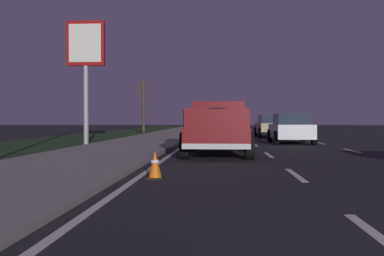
{
  "coord_description": "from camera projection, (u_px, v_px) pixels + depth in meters",
  "views": [
    {
      "loc": [
        -2.08,
        3.4,
        1.23
      ],
      "look_at": [
        13.3,
        4.38,
        0.94
      ],
      "focal_mm": 42.58,
      "sensor_mm": 36.0,
      "label": 1
    }
  ],
  "objects": [
    {
      "name": "lane_markings",
      "position": [
        226.0,
        137.0,
        32.24
      ],
      "size": [
        108.0,
        7.04,
        0.01
      ],
      "color": "silver",
      "rests_on": "ground"
    },
    {
      "name": "sidewalk_shoulder",
      "position": [
        158.0,
        138.0,
        29.29
      ],
      "size": [
        108.0,
        4.0,
        0.12
      ],
      "primitive_type": "cube",
      "color": "gray",
      "rests_on": "ground"
    },
    {
      "name": "sedan_white",
      "position": [
        291.0,
        128.0,
        23.38
      ],
      "size": [
        4.41,
        2.03,
        1.54
      ],
      "color": "silver",
      "rests_on": "ground"
    },
    {
      "name": "gas_price_sign",
      "position": [
        86.0,
        53.0,
        22.45
      ],
      "size": [
        0.27,
        1.9,
        6.09
      ],
      "color": "#99999E",
      "rests_on": "ground"
    },
    {
      "name": "traffic_cone_near",
      "position": [
        155.0,
        165.0,
        9.45
      ],
      "size": [
        0.36,
        0.36,
        0.58
      ],
      "color": "black",
      "rests_on": "ground"
    },
    {
      "name": "sedan_tan",
      "position": [
        271.0,
        126.0,
        31.59
      ],
      "size": [
        4.44,
        2.08,
        1.54
      ],
      "color": "#9E845B",
      "rests_on": "ground"
    },
    {
      "name": "bare_tree_far",
      "position": [
        143.0,
        105.0,
        42.12
      ],
      "size": [
        0.99,
        1.45,
        4.94
      ],
      "color": "#423323",
      "rests_on": "ground"
    },
    {
      "name": "grass_verge",
      "position": [
        82.0,
        138.0,
        29.61
      ],
      "size": [
        108.0,
        6.0,
        0.01
      ],
      "primitive_type": "cube",
      "color": "#1E3819",
      "rests_on": "ground"
    },
    {
      "name": "sedan_silver",
      "position": [
        217.0,
        127.0,
        25.99
      ],
      "size": [
        4.43,
        2.06,
        1.54
      ],
      "color": "#B2B5BA",
      "rests_on": "ground"
    },
    {
      "name": "ground",
      "position": [
        275.0,
        139.0,
        28.82
      ],
      "size": [
        144.0,
        144.0,
        0.0
      ],
      "primitive_type": "plane",
      "color": "black"
    },
    {
      "name": "pickup_truck",
      "position": [
        218.0,
        127.0,
        15.88
      ],
      "size": [
        5.45,
        2.33,
        1.87
      ],
      "color": "maroon",
      "rests_on": "ground"
    }
  ]
}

